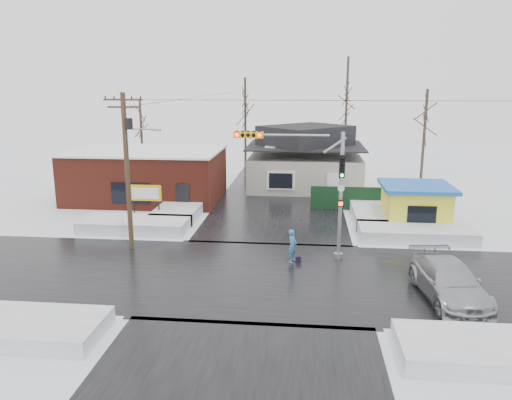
# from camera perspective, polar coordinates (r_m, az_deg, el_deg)

# --- Properties ---
(ground) EXTENTS (120.00, 120.00, 0.00)m
(ground) POSITION_cam_1_polar(r_m,az_deg,el_deg) (25.48, 0.65, -8.67)
(ground) COLOR white
(ground) RESTS_ON ground
(road_ns) EXTENTS (10.00, 120.00, 0.02)m
(road_ns) POSITION_cam_1_polar(r_m,az_deg,el_deg) (25.47, 0.65, -8.65)
(road_ns) COLOR black
(road_ns) RESTS_ON ground
(road_ew) EXTENTS (120.00, 10.00, 0.02)m
(road_ew) POSITION_cam_1_polar(r_m,az_deg,el_deg) (25.47, 0.65, -8.65)
(road_ew) COLOR black
(road_ew) RESTS_ON ground
(snowbank_nw) EXTENTS (7.00, 3.00, 0.80)m
(snowbank_nw) POSITION_cam_1_polar(r_m,az_deg,el_deg) (33.75, -13.66, -2.78)
(snowbank_nw) COLOR white
(snowbank_nw) RESTS_ON ground
(snowbank_ne) EXTENTS (7.00, 3.00, 0.80)m
(snowbank_ne) POSITION_cam_1_polar(r_m,az_deg,el_deg) (32.61, 17.80, -3.61)
(snowbank_ne) COLOR white
(snowbank_ne) RESTS_ON ground
(snowbank_sw) EXTENTS (7.00, 3.00, 0.70)m
(snowbank_sw) POSITION_cam_1_polar(r_m,az_deg,el_deg) (21.93, -26.01, -12.90)
(snowbank_sw) COLOR white
(snowbank_sw) RESTS_ON ground
(snowbank_se) EXTENTS (7.00, 3.00, 0.70)m
(snowbank_se) POSITION_cam_1_polar(r_m,az_deg,el_deg) (20.13, 26.07, -15.32)
(snowbank_se) COLOR white
(snowbank_se) RESTS_ON ground
(snowbank_nside_w) EXTENTS (3.00, 8.00, 0.80)m
(snowbank_nside_w) POSITION_cam_1_polar(r_m,az_deg,el_deg) (37.80, -8.31, -0.81)
(snowbank_nside_w) COLOR white
(snowbank_nside_w) RESTS_ON ground
(snowbank_nside_e) EXTENTS (3.00, 8.00, 0.80)m
(snowbank_nside_e) POSITION_cam_1_polar(r_m,az_deg,el_deg) (37.01, 13.22, -1.33)
(snowbank_nside_e) COLOR white
(snowbank_nside_e) RESTS_ON ground
(traffic_signal) EXTENTS (6.05, 0.68, 7.00)m
(traffic_signal) POSITION_cam_1_polar(r_m,az_deg,el_deg) (26.96, 6.41, 2.55)
(traffic_signal) COLOR gray
(traffic_signal) RESTS_ON ground
(utility_pole) EXTENTS (3.15, 0.44, 9.00)m
(utility_pole) POSITION_cam_1_polar(r_m,az_deg,el_deg) (29.17, -14.43, 4.17)
(utility_pole) COLOR #382619
(utility_pole) RESTS_ON ground
(brick_building) EXTENTS (12.20, 8.20, 4.12)m
(brick_building) POSITION_cam_1_polar(r_m,az_deg,el_deg) (42.30, -12.35, 2.86)
(brick_building) COLOR maroon
(brick_building) RESTS_ON ground
(marquee_sign) EXTENTS (2.20, 0.21, 2.55)m
(marquee_sign) POSITION_cam_1_polar(r_m,az_deg,el_deg) (35.66, -12.48, 0.67)
(marquee_sign) COLOR black
(marquee_sign) RESTS_ON ground
(house) EXTENTS (10.40, 8.40, 5.76)m
(house) POSITION_cam_1_polar(r_m,az_deg,el_deg) (46.05, 5.63, 4.62)
(house) COLOR #ABA89A
(house) RESTS_ON ground
(kiosk) EXTENTS (4.60, 4.60, 2.88)m
(kiosk) POSITION_cam_1_polar(r_m,az_deg,el_deg) (35.27, 17.75, -0.56)
(kiosk) COLOR yellow
(kiosk) RESTS_ON ground
(fence) EXTENTS (8.00, 0.12, 1.80)m
(fence) POSITION_cam_1_polar(r_m,az_deg,el_deg) (38.76, 12.17, 0.14)
(fence) COLOR black
(fence) RESTS_ON ground
(tree_far_left) EXTENTS (3.00, 3.00, 10.00)m
(tree_far_left) POSITION_cam_1_polar(r_m,az_deg,el_deg) (49.93, -1.24, 11.51)
(tree_far_left) COLOR #332821
(tree_far_left) RESTS_ON ground
(tree_far_mid) EXTENTS (3.00, 3.00, 12.00)m
(tree_far_mid) POSITION_cam_1_polar(r_m,az_deg,el_deg) (51.67, 10.40, 13.12)
(tree_far_mid) COLOR #332821
(tree_far_mid) RESTS_ON ground
(tree_far_right) EXTENTS (3.00, 3.00, 9.00)m
(tree_far_right) POSITION_cam_1_polar(r_m,az_deg,el_deg) (44.70, 18.86, 9.57)
(tree_far_right) COLOR #332821
(tree_far_right) RESTS_ON ground
(tree_far_west) EXTENTS (3.00, 3.00, 8.00)m
(tree_far_west) POSITION_cam_1_polar(r_m,az_deg,el_deg) (50.28, -13.06, 9.37)
(tree_far_west) COLOR #332821
(tree_far_west) RESTS_ON ground
(pedestrian) EXTENTS (0.64, 0.77, 1.82)m
(pedestrian) POSITION_cam_1_polar(r_m,az_deg,el_deg) (27.10, 4.18, -5.29)
(pedestrian) COLOR teal
(pedestrian) RESTS_ON ground
(car) EXTENTS (2.96, 5.98, 1.67)m
(car) POSITION_cam_1_polar(r_m,az_deg,el_deg) (24.19, 21.18, -8.72)
(car) COLOR #A9ACB0
(car) RESTS_ON ground
(shopping_bag) EXTENTS (0.30, 0.21, 0.35)m
(shopping_bag) POSITION_cam_1_polar(r_m,az_deg,el_deg) (27.23, 4.86, -6.85)
(shopping_bag) COLOR black
(shopping_bag) RESTS_ON ground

